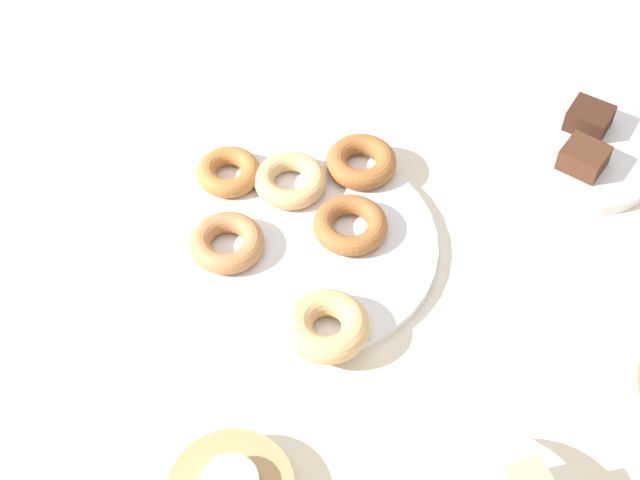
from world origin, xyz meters
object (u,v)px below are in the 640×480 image
Objects in this scene: donut_5 at (361,162)px; donut_4 at (290,180)px; brownie_far at (584,158)px; donut_plate at (303,244)px; donut_1 at (227,243)px; donut_0 at (350,225)px; donut_3 at (327,326)px; cake_plate at (578,149)px; donut_2 at (229,172)px; brownie_near at (589,118)px.

donut_4 is at bearing -18.86° from donut_5.
donut_5 is 1.69× the size of brownie_far.
donut_1 is at bearing -29.55° from donut_plate.
donut_plate is at bearing -19.64° from brownie_far.
donut_0 is at bearing 42.94° from donut_5.
donut_0 is at bearing -139.27° from donut_3.
donut_1 is 0.99× the size of donut_5.
cake_plate is (-0.43, 0.13, -0.02)m from donut_1.
donut_1 reaches higher than donut_2.
donut_0 reaches higher than donut_plate.
donut_3 is at bearing 63.31° from donut_4.
donut_plate is at bearing -116.43° from donut_3.
donut_0 is 1.00× the size of donut_5.
cake_plate is (-0.36, 0.22, -0.02)m from donut_2.
donut_5 is (-0.12, -0.04, 0.02)m from donut_plate.
brownie_near reaches higher than donut_1.
donut_2 is 0.42m from brownie_far.
brownie_far is at bearing 158.43° from donut_1.
donut_1 is 0.43m from brownie_far.
donut_4 is at bearing -164.42° from donut_1.
brownie_near is (-0.33, 0.05, 0.01)m from donut_0.
brownie_far reaches higher than donut_3.
donut_plate is at bearing 20.06° from donut_5.
brownie_far is (-0.21, 0.16, 0.00)m from donut_5.
brownie_far is (-0.38, 0.00, 0.00)m from donut_3.
donut_5 is at bearing -159.94° from donut_plate.
donut_5 is at bearing -179.31° from donut_1.
cake_plate is at bearing 149.82° from donut_5.
cake_plate is at bearing -176.95° from donut_3.
donut_1 is at bearing -83.63° from donut_3.
cake_plate is at bearing 162.69° from donut_1.
donut_0 is at bearing 152.45° from donut_1.
brownie_far reaches higher than cake_plate.
donut_3 is at bearing 41.64° from donut_5.
cake_plate is at bearing 167.22° from donut_0.
donut_plate is 0.06m from donut_0.
donut_1 is at bearing -27.55° from donut_0.
donut_3 is at bearing 96.37° from donut_1.
donut_1 and donut_4 have the same top height.
donut_2 is 0.25m from donut_3.
brownie_near is 1.00× the size of brownie_far.
donut_0 is 1.69× the size of brownie_far.
donut_3 is 0.43× the size of cake_plate.
donut_3 is 0.44m from brownie_near.
donut_5 reaches higher than cake_plate.
brownie_near reaches higher than cake_plate.
donut_0 is 0.14m from donut_1.
donut_1 is at bearing 15.58° from donut_4.
donut_3 is at bearing 79.46° from donut_2.
donut_5 is at bearing -138.36° from donut_3.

